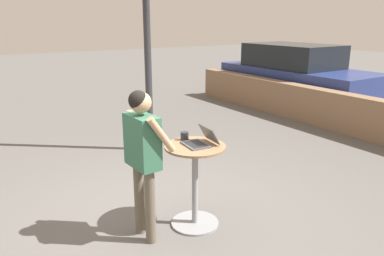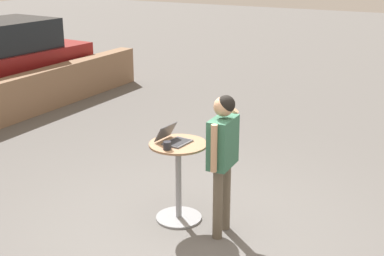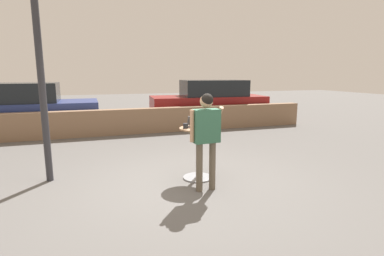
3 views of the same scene
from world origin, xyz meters
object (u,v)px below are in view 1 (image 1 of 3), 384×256
object	(u,v)px
laptop	(200,141)
coffee_mug	(185,136)
parked_car_near_street	(296,74)
cafe_table	(195,179)
standing_person	(142,147)

from	to	relation	value
laptop	coffee_mug	world-z (taller)	laptop
parked_car_near_street	cafe_table	bearing A→B (deg)	-56.35
standing_person	cafe_table	bearing A→B (deg)	83.29
laptop	standing_person	world-z (taller)	standing_person
laptop	standing_person	size ratio (longest dim) A/B	0.23
coffee_mug	laptop	bearing A→B (deg)	13.34
laptop	coffee_mug	bearing A→B (deg)	-166.66
cafe_table	coffee_mug	world-z (taller)	coffee_mug
coffee_mug	parked_car_near_street	xyz separation A→B (m)	(-3.72, 5.93, -0.18)
laptop	coffee_mug	distance (m)	0.24
cafe_table	standing_person	world-z (taller)	standing_person
coffee_mug	parked_car_near_street	world-z (taller)	parked_car_near_street
cafe_table	coffee_mug	size ratio (longest dim) A/B	7.66
standing_person	parked_car_near_street	size ratio (longest dim) A/B	0.36
cafe_table	parked_car_near_street	size ratio (longest dim) A/B	0.21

